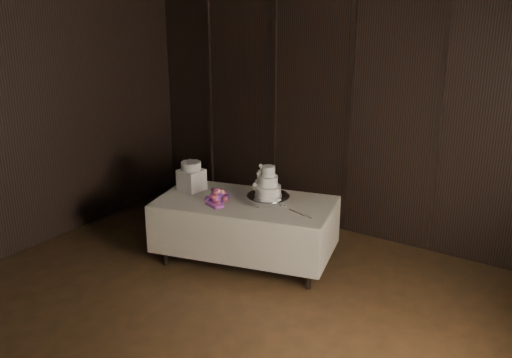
# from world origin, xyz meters

# --- Properties ---
(room) EXTENTS (6.08, 7.08, 3.08)m
(room) POSITION_xyz_m (0.00, 0.00, 1.50)
(room) COLOR black
(room) RESTS_ON ground
(display_table) EXTENTS (2.19, 1.51, 0.76)m
(display_table) POSITION_xyz_m (-0.56, 2.00, 0.42)
(display_table) COLOR beige
(display_table) RESTS_ON ground
(cake_stand) EXTENTS (0.59, 0.59, 0.09)m
(cake_stand) POSITION_xyz_m (-0.30, 2.09, 0.81)
(cake_stand) COLOR silver
(cake_stand) RESTS_ON display_table
(wedding_cake) EXTENTS (0.33, 0.29, 0.34)m
(wedding_cake) POSITION_xyz_m (-0.33, 2.08, 0.99)
(wedding_cake) COLOR white
(wedding_cake) RESTS_ON cake_stand
(bouquet) EXTENTS (0.43, 0.49, 0.20)m
(bouquet) POSITION_xyz_m (-0.79, 1.80, 0.83)
(bouquet) COLOR #C64B64
(bouquet) RESTS_ON display_table
(box_pedestal) EXTENTS (0.28, 0.28, 0.25)m
(box_pedestal) POSITION_xyz_m (-1.31, 1.97, 0.89)
(box_pedestal) COLOR white
(box_pedestal) RESTS_ON display_table
(small_cake) EXTENTS (0.29, 0.29, 0.09)m
(small_cake) POSITION_xyz_m (-1.31, 1.97, 1.06)
(small_cake) COLOR white
(small_cake) RESTS_ON box_pedestal
(cake_knife) EXTENTS (0.36, 0.14, 0.01)m
(cake_knife) POSITION_xyz_m (0.12, 2.01, 0.77)
(cake_knife) COLOR silver
(cake_knife) RESTS_ON display_table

